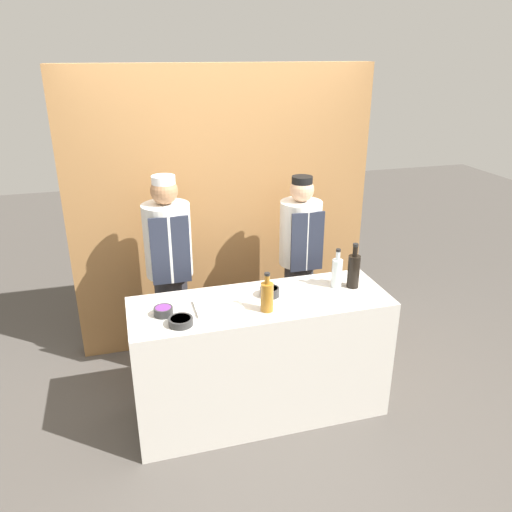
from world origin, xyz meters
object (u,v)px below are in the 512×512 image
object	(u,v)px
sauce_bowl_purple	(163,311)
bottle_clear	(337,272)
sauce_bowl_red	(181,321)
bottle_amber	(267,296)
sauce_bowl_brown	(270,291)
chef_left	(170,272)
chef_right	(299,262)
bottle_soy	(354,270)
cutting_board	(218,306)

from	to	relation	value
sauce_bowl_purple	bottle_clear	distance (m)	1.24
sauce_bowl_red	bottle_amber	distance (m)	0.57
sauce_bowl_brown	sauce_bowl_purple	bearing A→B (deg)	-174.07
sauce_bowl_red	chef_left	world-z (taller)	chef_left
bottle_amber	sauce_bowl_red	bearing A→B (deg)	-176.82
sauce_bowl_red	chef_right	world-z (taller)	chef_right
sauce_bowl_brown	bottle_clear	world-z (taller)	bottle_clear
sauce_bowl_purple	bottle_soy	world-z (taller)	bottle_soy
bottle_amber	chef_left	bearing A→B (deg)	122.73
bottle_soy	sauce_bowl_purple	bearing A→B (deg)	-177.90
sauce_bowl_brown	cutting_board	size ratio (longest dim) A/B	0.44
bottle_amber	chef_left	world-z (taller)	chef_left
sauce_bowl_purple	bottle_clear	world-z (taller)	bottle_clear
chef_right	bottle_amber	bearing A→B (deg)	-123.07
bottle_amber	bottle_soy	distance (m)	0.72
sauce_bowl_brown	bottle_amber	world-z (taller)	bottle_amber
sauce_bowl_red	bottle_amber	world-z (taller)	bottle_amber
sauce_bowl_brown	bottle_clear	xyz separation A→B (m)	(0.50, 0.01, 0.08)
sauce_bowl_red	chef_right	xyz separation A→B (m)	(1.10, 0.86, -0.09)
chef_right	sauce_bowl_brown	bearing A→B (deg)	-125.89
sauce_bowl_purple	bottle_clear	size ratio (longest dim) A/B	0.42
sauce_bowl_brown	bottle_amber	bearing A→B (deg)	-112.81
bottle_amber	bottle_clear	distance (m)	0.62
bottle_clear	bottle_soy	size ratio (longest dim) A/B	0.88
bottle_soy	sauce_bowl_brown	bearing A→B (deg)	177.50
bottle_amber	chef_right	size ratio (longest dim) A/B	0.17
bottle_amber	bottle_soy	world-z (taller)	bottle_soy
sauce_bowl_purple	cutting_board	xyz separation A→B (m)	(0.36, 0.01, -0.02)
bottle_clear	bottle_amber	bearing A→B (deg)	-160.79
bottle_amber	cutting_board	bearing A→B (deg)	156.54
bottle_soy	chef_left	world-z (taller)	chef_left
chef_left	chef_right	world-z (taller)	chef_left
sauce_bowl_purple	bottle_amber	bearing A→B (deg)	-10.49
bottle_amber	chef_right	world-z (taller)	chef_right
chef_left	chef_right	bearing A→B (deg)	0.00
bottle_clear	bottle_soy	distance (m)	0.12
bottle_amber	chef_right	bearing A→B (deg)	56.93
chef_right	bottle_clear	bearing A→B (deg)	-85.70
sauce_bowl_brown	sauce_bowl_purple	distance (m)	0.74
bottle_clear	chef_left	size ratio (longest dim) A/B	0.18
bottle_soy	chef_right	size ratio (longest dim) A/B	0.21
bottle_clear	chef_left	world-z (taller)	chef_left
sauce_bowl_red	bottle_soy	xyz separation A→B (m)	(1.26, 0.20, 0.10)
bottle_amber	sauce_bowl_purple	bearing A→B (deg)	169.51
chef_right	chef_left	bearing A→B (deg)	-180.00
bottle_clear	chef_left	xyz separation A→B (m)	(-1.11, 0.62, -0.13)
sauce_bowl_purple	sauce_bowl_brown	bearing A→B (deg)	5.93
bottle_soy	chef_right	distance (m)	0.70
bottle_clear	sauce_bowl_brown	bearing A→B (deg)	-179.27
sauce_bowl_brown	chef_right	size ratio (longest dim) A/B	0.09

